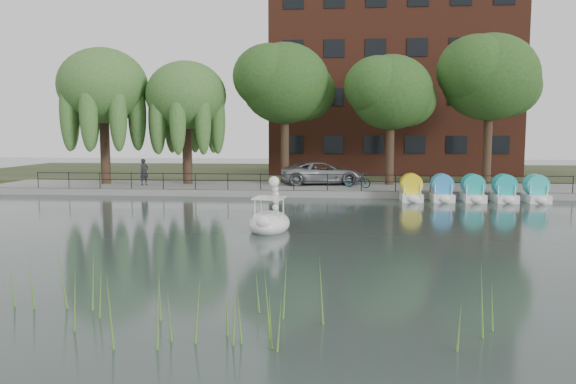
# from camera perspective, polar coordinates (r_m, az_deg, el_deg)

# --- Properties ---
(ground_plane) EXTENTS (120.00, 120.00, 0.00)m
(ground_plane) POSITION_cam_1_polar(r_m,az_deg,el_deg) (20.52, -2.42, -4.80)
(ground_plane) COLOR #3F504C
(promenade) EXTENTS (40.00, 6.00, 0.40)m
(promenade) POSITION_cam_1_polar(r_m,az_deg,el_deg) (36.25, 0.95, 0.32)
(promenade) COLOR gray
(promenade) RESTS_ON ground_plane
(kerb) EXTENTS (40.00, 0.25, 0.40)m
(kerb) POSITION_cam_1_polar(r_m,az_deg,el_deg) (33.33, 0.57, -0.20)
(kerb) COLOR gray
(kerb) RESTS_ON ground_plane
(land_strip) EXTENTS (60.00, 22.00, 0.36)m
(land_strip) POSITION_cam_1_polar(r_m,az_deg,el_deg) (50.17, 2.15, 1.92)
(land_strip) COLOR #47512D
(land_strip) RESTS_ON ground_plane
(railing) EXTENTS (32.00, 0.05, 1.00)m
(railing) POSITION_cam_1_polar(r_m,az_deg,el_deg) (33.43, 0.60, 1.45)
(railing) COLOR black
(railing) RESTS_ON promenade
(apartment_building) EXTENTS (20.00, 10.07, 18.00)m
(apartment_building) POSITION_cam_1_polar(r_m,az_deg,el_deg) (50.41, 10.35, 12.30)
(apartment_building) COLOR #4C1E16
(apartment_building) RESTS_ON land_strip
(willow_left) EXTENTS (5.88, 5.88, 9.01)m
(willow_left) POSITION_cam_1_polar(r_m,az_deg,el_deg) (39.81, -18.29, 10.15)
(willow_left) COLOR #473323
(willow_left) RESTS_ON promenade
(willow_mid) EXTENTS (5.32, 5.32, 8.15)m
(willow_mid) POSITION_cam_1_polar(r_m,az_deg,el_deg) (38.41, -10.30, 9.58)
(willow_mid) COLOR #473323
(willow_mid) RESTS_ON promenade
(broadleaf_center) EXTENTS (6.00, 6.00, 9.25)m
(broadleaf_center) POSITION_cam_1_polar(r_m,az_deg,el_deg) (38.27, -0.32, 10.92)
(broadleaf_center) COLOR #473323
(broadleaf_center) RESTS_ON promenade
(broadleaf_right) EXTENTS (5.40, 5.40, 8.32)m
(broadleaf_right) POSITION_cam_1_polar(r_m,az_deg,el_deg) (37.69, 10.42, 9.86)
(broadleaf_right) COLOR #473323
(broadleaf_right) RESTS_ON promenade
(broadleaf_far) EXTENTS (6.30, 6.30, 9.71)m
(broadleaf_far) POSITION_cam_1_polar(r_m,az_deg,el_deg) (39.84, 19.84, 10.85)
(broadleaf_far) COLOR #473323
(broadleaf_far) RESTS_ON promenade
(minivan) EXTENTS (4.05, 6.67, 1.73)m
(minivan) POSITION_cam_1_polar(r_m,az_deg,el_deg) (37.25, 3.51, 2.11)
(minivan) COLOR gray
(minivan) RESTS_ON promenade
(bicycle) EXTENTS (1.26, 1.81, 1.00)m
(bicycle) POSITION_cam_1_polar(r_m,az_deg,el_deg) (35.35, 7.08, 1.26)
(bicycle) COLOR gray
(bicycle) RESTS_ON promenade
(pedestrian) EXTENTS (0.81, 0.86, 1.98)m
(pedestrian) POSITION_cam_1_polar(r_m,az_deg,el_deg) (37.85, -14.41, 2.18)
(pedestrian) COLOR black
(pedestrian) RESTS_ON promenade
(swan_boat) EXTENTS (1.80, 2.62, 2.09)m
(swan_boat) POSITION_cam_1_polar(r_m,az_deg,el_deg) (22.22, -1.85, -2.75)
(swan_boat) COLOR white
(swan_boat) RESTS_ON ground_plane
(pedal_boat_row) EXTENTS (7.95, 1.70, 1.40)m
(pedal_boat_row) POSITION_cam_1_polar(r_m,az_deg,el_deg) (32.96, 18.28, 0.13)
(pedal_boat_row) COLOR white
(pedal_boat_row) RESTS_ON ground_plane
(reed_bank) EXTENTS (24.00, 2.40, 1.20)m
(reed_bank) POSITION_cam_1_polar(r_m,az_deg,el_deg) (10.99, 1.37, -11.34)
(reed_bank) COLOR #669938
(reed_bank) RESTS_ON ground_plane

